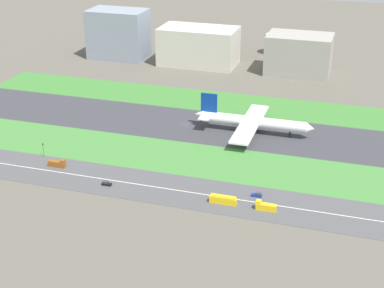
{
  "coord_description": "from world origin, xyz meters",
  "views": [
    {
      "loc": [
        93.36,
        -285.54,
        124.38
      ],
      "look_at": [
        15.51,
        -36.5,
        6.0
      ],
      "focal_mm": 54.56,
      "sensor_mm": 36.0,
      "label": 1
    }
  ],
  "objects_px": {
    "airliner": "(251,122)",
    "car_2": "(106,183)",
    "terminal_building": "(118,34)",
    "car_1": "(257,195)",
    "truck_2": "(265,207)",
    "office_tower": "(299,54)",
    "traffic_light": "(43,149)",
    "truck_1": "(58,164)",
    "hangar_building": "(199,46)",
    "bus_0": "(223,200)",
    "fuel_tank_west": "(276,44)",
    "fuel_tank_centre": "(305,46)"
  },
  "relations": [
    {
      "from": "fuel_tank_west",
      "to": "terminal_building",
      "type": "bearing_deg",
      "value": -158.28
    },
    {
      "from": "car_1",
      "to": "car_2",
      "type": "relative_size",
      "value": 1.0
    },
    {
      "from": "truck_2",
      "to": "office_tower",
      "type": "relative_size",
      "value": 0.19
    },
    {
      "from": "bus_0",
      "to": "airliner",
      "type": "bearing_deg",
      "value": -86.28
    },
    {
      "from": "truck_2",
      "to": "traffic_light",
      "type": "distance_m",
      "value": 115.22
    },
    {
      "from": "car_2",
      "to": "bus_0",
      "type": "bearing_deg",
      "value": -180.0
    },
    {
      "from": "hangar_building",
      "to": "fuel_tank_west",
      "type": "distance_m",
      "value": 67.18
    },
    {
      "from": "car_2",
      "to": "truck_1",
      "type": "relative_size",
      "value": 0.52
    },
    {
      "from": "traffic_light",
      "to": "airliner",
      "type": "bearing_deg",
      "value": 33.5
    },
    {
      "from": "hangar_building",
      "to": "traffic_light",
      "type": "bearing_deg",
      "value": -98.83
    },
    {
      "from": "car_1",
      "to": "truck_2",
      "type": "bearing_deg",
      "value": -61.61
    },
    {
      "from": "truck_2",
      "to": "office_tower",
      "type": "xyz_separation_m",
      "value": [
        -13.68,
        192.0,
        12.06
      ]
    },
    {
      "from": "traffic_light",
      "to": "car_2",
      "type": "bearing_deg",
      "value": -23.23
    },
    {
      "from": "car_1",
      "to": "truck_1",
      "type": "height_order",
      "value": "truck_1"
    },
    {
      "from": "fuel_tank_centre",
      "to": "fuel_tank_west",
      "type": "bearing_deg",
      "value": 180.0
    },
    {
      "from": "airliner",
      "to": "bus_0",
      "type": "relative_size",
      "value": 5.6
    },
    {
      "from": "car_2",
      "to": "fuel_tank_west",
      "type": "relative_size",
      "value": 0.27
    },
    {
      "from": "traffic_light",
      "to": "terminal_building",
      "type": "distance_m",
      "value": 178.32
    },
    {
      "from": "truck_1",
      "to": "traffic_light",
      "type": "height_order",
      "value": "traffic_light"
    },
    {
      "from": "airliner",
      "to": "fuel_tank_west",
      "type": "relative_size",
      "value": 3.98
    },
    {
      "from": "airliner",
      "to": "truck_1",
      "type": "bearing_deg",
      "value": -139.14
    },
    {
      "from": "truck_2",
      "to": "terminal_building",
      "type": "bearing_deg",
      "value": -51.97
    },
    {
      "from": "car_1",
      "to": "fuel_tank_west",
      "type": "xyz_separation_m",
      "value": [
        -31.8,
        227.0,
        6.88
      ]
    },
    {
      "from": "terminal_building",
      "to": "hangar_building",
      "type": "xyz_separation_m",
      "value": [
        63.46,
        0.0,
        -4.55
      ]
    },
    {
      "from": "bus_0",
      "to": "office_tower",
      "type": "xyz_separation_m",
      "value": [
        4.35,
        192.0,
        11.92
      ]
    },
    {
      "from": "car_2",
      "to": "hangar_building",
      "type": "xyz_separation_m",
      "value": [
        -14.89,
        192.0,
        12.7
      ]
    },
    {
      "from": "airliner",
      "to": "fuel_tank_west",
      "type": "bearing_deg",
      "value": 95.07
    },
    {
      "from": "traffic_light",
      "to": "office_tower",
      "type": "distance_m",
      "value": 200.96
    },
    {
      "from": "airliner",
      "to": "terminal_building",
      "type": "relative_size",
      "value": 1.52
    },
    {
      "from": "truck_2",
      "to": "truck_1",
      "type": "bearing_deg",
      "value": -5.61
    },
    {
      "from": "truck_2",
      "to": "traffic_light",
      "type": "xyz_separation_m",
      "value": [
        -113.77,
        17.99,
        2.62
      ]
    },
    {
      "from": "bus_0",
      "to": "office_tower",
      "type": "bearing_deg",
      "value": -91.3
    },
    {
      "from": "car_2",
      "to": "traffic_light",
      "type": "bearing_deg",
      "value": -23.23
    },
    {
      "from": "truck_1",
      "to": "traffic_light",
      "type": "xyz_separation_m",
      "value": [
        -12.05,
        7.99,
        2.62
      ]
    },
    {
      "from": "office_tower",
      "to": "traffic_light",
      "type": "bearing_deg",
      "value": -119.91
    },
    {
      "from": "hangar_building",
      "to": "fuel_tank_centre",
      "type": "distance_m",
      "value": 85.2
    },
    {
      "from": "car_1",
      "to": "fuel_tank_centre",
      "type": "height_order",
      "value": "fuel_tank_centre"
    },
    {
      "from": "traffic_light",
      "to": "office_tower",
      "type": "height_order",
      "value": "office_tower"
    },
    {
      "from": "car_1",
      "to": "bus_0",
      "type": "relative_size",
      "value": 0.38
    },
    {
      "from": "car_1",
      "to": "terminal_building",
      "type": "distance_m",
      "value": 233.21
    },
    {
      "from": "traffic_light",
      "to": "fuel_tank_west",
      "type": "bearing_deg",
      "value": 70.73
    },
    {
      "from": "car_1",
      "to": "car_2",
      "type": "xyz_separation_m",
      "value": [
        -66.45,
        -10.0,
        0.0
      ]
    },
    {
      "from": "car_2",
      "to": "truck_1",
      "type": "distance_m",
      "value": 31.51
    },
    {
      "from": "truck_2",
      "to": "office_tower",
      "type": "distance_m",
      "value": 192.86
    },
    {
      "from": "bus_0",
      "to": "fuel_tank_centre",
      "type": "height_order",
      "value": "fuel_tank_centre"
    },
    {
      "from": "car_2",
      "to": "terminal_building",
      "type": "bearing_deg",
      "value": -67.8
    },
    {
      "from": "airliner",
      "to": "car_2",
      "type": "height_order",
      "value": "airliner"
    },
    {
      "from": "airliner",
      "to": "hangar_building",
      "type": "bearing_deg",
      "value": 119.17
    },
    {
      "from": "bus_0",
      "to": "traffic_light",
      "type": "relative_size",
      "value": 1.61
    },
    {
      "from": "car_2",
      "to": "terminal_building",
      "type": "height_order",
      "value": "terminal_building"
    }
  ]
}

